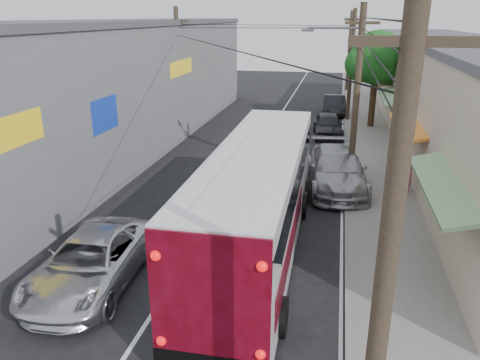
# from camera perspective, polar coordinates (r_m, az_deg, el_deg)

# --- Properties ---
(sidewalk) EXTENTS (3.00, 80.00, 0.12)m
(sidewalk) POSITION_cam_1_polar(r_m,az_deg,el_deg) (28.68, 15.59, 3.69)
(sidewalk) COLOR slate
(sidewalk) RESTS_ON ground
(building_right) EXTENTS (7.09, 40.00, 6.25)m
(building_right) POSITION_cam_1_polar(r_m,az_deg,el_deg) (30.66, 24.42, 9.59)
(building_right) COLOR #B9B093
(building_right) RESTS_ON ground
(building_left) EXTENTS (7.20, 36.00, 7.25)m
(building_left) POSITION_cam_1_polar(r_m,az_deg,el_deg) (28.96, -15.09, 11.16)
(building_left) COLOR slate
(building_left) RESTS_ON ground
(utility_poles) EXTENTS (11.80, 45.28, 8.00)m
(utility_poles) POSITION_cam_1_polar(r_m,az_deg,el_deg) (28.19, 9.32, 12.33)
(utility_poles) COLOR #473828
(utility_poles) RESTS_ON ground
(street_tree) EXTENTS (4.40, 4.00, 6.60)m
(street_tree) POSITION_cam_1_polar(r_m,az_deg,el_deg) (33.85, 16.43, 13.89)
(street_tree) COLOR #3F2B19
(street_tree) RESTS_ON ground
(coach_bus) EXTENTS (2.94, 12.44, 3.57)m
(coach_bus) POSITION_cam_1_polar(r_m,az_deg,el_deg) (15.30, 2.28, -2.16)
(coach_bus) COLOR silver
(coach_bus) RESTS_ON ground
(jeepney) EXTENTS (2.75, 5.52, 1.50)m
(jeepney) POSITION_cam_1_polar(r_m,az_deg,el_deg) (14.39, -17.65, -9.45)
(jeepney) COLOR silver
(jeepney) RESTS_ON ground
(parked_suv) EXTENTS (3.12, 6.31, 1.76)m
(parked_suv) POSITION_cam_1_polar(r_m,az_deg,el_deg) (21.66, 11.72, 1.27)
(parked_suv) COLOR #A1A0A8
(parked_suv) RESTS_ON ground
(parked_car_mid) EXTENTS (2.21, 4.59, 1.51)m
(parked_car_mid) POSITION_cam_1_polar(r_m,az_deg,el_deg) (31.12, 10.69, 6.59)
(parked_car_mid) COLOR #26262B
(parked_car_mid) RESTS_ON ground
(parked_car_far) EXTENTS (1.99, 4.59, 1.47)m
(parked_car_far) POSITION_cam_1_polar(r_m,az_deg,el_deg) (38.57, 11.49, 8.95)
(parked_car_far) COLOR black
(parked_car_far) RESTS_ON ground
(pedestrian_near) EXTENTS (0.63, 0.52, 1.49)m
(pedestrian_near) POSITION_cam_1_polar(r_m,az_deg,el_deg) (21.63, 19.66, 0.44)
(pedestrian_near) COLOR #CE6D9D
(pedestrian_near) RESTS_ON sidewalk
(pedestrian_far) EXTENTS (0.83, 0.71, 1.49)m
(pedestrian_far) POSITION_cam_1_polar(r_m,az_deg,el_deg) (25.01, 18.70, 3.04)
(pedestrian_far) COLOR #92B4D5
(pedestrian_far) RESTS_ON sidewalk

